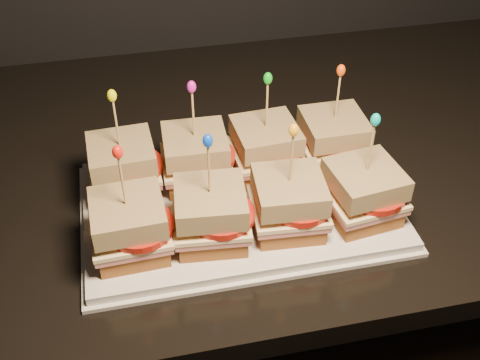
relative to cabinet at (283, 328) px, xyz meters
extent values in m
cube|color=black|center=(0.00, 0.00, 0.00)|extent=(2.46, 0.67, 0.91)
cube|color=black|center=(0.00, 0.00, 0.47)|extent=(2.50, 0.71, 0.04)
cube|color=silver|center=(-0.12, -0.14, 0.50)|extent=(0.42, 0.26, 0.02)
cube|color=silver|center=(-0.12, -0.14, 0.49)|extent=(0.43, 0.27, 0.01)
cube|color=brown|center=(-0.27, -0.09, 0.52)|extent=(0.09, 0.09, 0.02)
cube|color=#BA635D|center=(-0.27, -0.09, 0.53)|extent=(0.10, 0.09, 0.01)
cube|color=#FFE7A9|center=(-0.27, -0.09, 0.54)|extent=(0.10, 0.09, 0.01)
cylinder|color=#B51D10|center=(-0.26, -0.09, 0.55)|extent=(0.08, 0.08, 0.01)
cube|color=#523011|center=(-0.27, -0.09, 0.57)|extent=(0.09, 0.09, 0.03)
cylinder|color=tan|center=(-0.27, -0.09, 0.61)|extent=(0.00, 0.00, 0.09)
ellipsoid|color=#E8F101|center=(-0.27, -0.09, 0.66)|extent=(0.01, 0.01, 0.02)
cube|color=brown|center=(-0.17, -0.09, 0.52)|extent=(0.09, 0.09, 0.02)
cube|color=#BA635D|center=(-0.17, -0.09, 0.53)|extent=(0.10, 0.09, 0.01)
cube|color=#FFE7A9|center=(-0.17, -0.09, 0.54)|extent=(0.10, 0.09, 0.01)
cylinder|color=#B51D10|center=(-0.16, -0.09, 0.55)|extent=(0.08, 0.08, 0.01)
cube|color=#523011|center=(-0.17, -0.09, 0.57)|extent=(0.09, 0.09, 0.03)
cylinder|color=tan|center=(-0.17, -0.09, 0.61)|extent=(0.00, 0.00, 0.09)
ellipsoid|color=#CB19AB|center=(-0.17, -0.09, 0.66)|extent=(0.01, 0.01, 0.02)
cube|color=brown|center=(-0.07, -0.09, 0.52)|extent=(0.09, 0.09, 0.02)
cube|color=#BA635D|center=(-0.07, -0.09, 0.53)|extent=(0.10, 0.09, 0.01)
cube|color=#FFE7A9|center=(-0.07, -0.09, 0.54)|extent=(0.10, 0.10, 0.01)
cylinder|color=#B51D10|center=(-0.06, -0.09, 0.55)|extent=(0.08, 0.08, 0.01)
cube|color=#523011|center=(-0.07, -0.09, 0.57)|extent=(0.09, 0.09, 0.03)
cylinder|color=tan|center=(-0.07, -0.09, 0.61)|extent=(0.00, 0.00, 0.09)
ellipsoid|color=#12B31C|center=(-0.07, -0.09, 0.66)|extent=(0.01, 0.01, 0.02)
cube|color=brown|center=(0.03, -0.09, 0.52)|extent=(0.08, 0.08, 0.02)
cube|color=#BA635D|center=(0.03, -0.09, 0.53)|extent=(0.09, 0.09, 0.01)
cube|color=#FFE7A9|center=(0.03, -0.09, 0.54)|extent=(0.09, 0.09, 0.01)
cylinder|color=#B51D10|center=(0.04, -0.09, 0.55)|extent=(0.08, 0.08, 0.01)
cube|color=#523011|center=(0.03, -0.09, 0.57)|extent=(0.09, 0.09, 0.03)
cylinder|color=tan|center=(0.03, -0.09, 0.61)|extent=(0.00, 0.00, 0.09)
ellipsoid|color=#F04C0E|center=(0.03, -0.09, 0.66)|extent=(0.01, 0.01, 0.02)
cube|color=brown|center=(-0.27, -0.20, 0.52)|extent=(0.09, 0.09, 0.02)
cube|color=#BA635D|center=(-0.27, -0.20, 0.53)|extent=(0.10, 0.09, 0.01)
cube|color=#FFE7A9|center=(-0.27, -0.20, 0.54)|extent=(0.10, 0.09, 0.01)
cylinder|color=#B51D10|center=(-0.26, -0.21, 0.55)|extent=(0.08, 0.08, 0.01)
cube|color=#523011|center=(-0.27, -0.20, 0.57)|extent=(0.09, 0.09, 0.03)
cylinder|color=tan|center=(-0.27, -0.20, 0.61)|extent=(0.00, 0.00, 0.09)
ellipsoid|color=red|center=(-0.27, -0.20, 0.66)|extent=(0.01, 0.01, 0.02)
cube|color=brown|center=(-0.17, -0.20, 0.52)|extent=(0.09, 0.09, 0.02)
cube|color=#BA635D|center=(-0.17, -0.20, 0.53)|extent=(0.10, 0.10, 0.01)
cube|color=#FFE7A9|center=(-0.17, -0.20, 0.54)|extent=(0.10, 0.10, 0.01)
cylinder|color=#B51D10|center=(-0.16, -0.21, 0.55)|extent=(0.08, 0.08, 0.01)
cube|color=#523011|center=(-0.17, -0.20, 0.57)|extent=(0.09, 0.09, 0.03)
cylinder|color=tan|center=(-0.17, -0.20, 0.61)|extent=(0.00, 0.00, 0.09)
ellipsoid|color=blue|center=(-0.17, -0.20, 0.66)|extent=(0.01, 0.01, 0.02)
cube|color=brown|center=(-0.07, -0.20, 0.52)|extent=(0.09, 0.09, 0.02)
cube|color=#BA635D|center=(-0.07, -0.20, 0.53)|extent=(0.10, 0.09, 0.01)
cube|color=#FFE7A9|center=(-0.07, -0.20, 0.54)|extent=(0.10, 0.10, 0.01)
cylinder|color=#B51D10|center=(-0.06, -0.21, 0.55)|extent=(0.08, 0.08, 0.01)
cube|color=#523011|center=(-0.07, -0.20, 0.57)|extent=(0.09, 0.09, 0.03)
cylinder|color=tan|center=(-0.07, -0.20, 0.61)|extent=(0.00, 0.00, 0.09)
ellipsoid|color=#FEA918|center=(-0.07, -0.20, 0.66)|extent=(0.01, 0.01, 0.02)
cube|color=brown|center=(0.03, -0.20, 0.52)|extent=(0.09, 0.09, 0.02)
cube|color=#BA635D|center=(0.03, -0.20, 0.53)|extent=(0.10, 0.10, 0.01)
cube|color=#FFE7A9|center=(0.03, -0.20, 0.54)|extent=(0.10, 0.10, 0.01)
cylinder|color=#B51D10|center=(0.04, -0.21, 0.55)|extent=(0.08, 0.08, 0.01)
cube|color=#523011|center=(0.03, -0.20, 0.57)|extent=(0.10, 0.10, 0.03)
cylinder|color=tan|center=(0.03, -0.20, 0.61)|extent=(0.00, 0.00, 0.09)
ellipsoid|color=#05BCAF|center=(0.03, -0.20, 0.66)|extent=(0.01, 0.01, 0.02)
camera|label=1|loc=(-0.25, -0.74, 1.05)|focal=45.00mm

